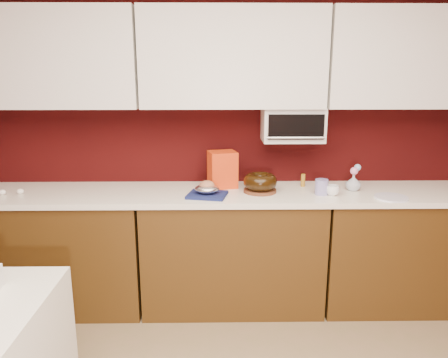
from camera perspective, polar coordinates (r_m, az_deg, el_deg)
The scene contains 27 objects.
wall_back at distance 3.44m, azimuth 1.00°, elevation 5.36°, with size 4.00×0.02×2.50m, color #310606.
base_cabinet_left at distance 3.58m, azimuth -21.01°, elevation -8.89°, with size 1.31×0.58×0.86m, color #472C0E.
base_cabinet_center at distance 3.37m, azimuth 1.12°, elevation -9.38°, with size 1.31×0.58×0.86m, color #472C0E.
base_cabinet_right at distance 3.66m, azimuth 22.70°, elevation -8.54°, with size 1.31×0.58×0.86m, color #472C0E.
countertop at distance 3.22m, azimuth 1.15°, elevation -1.99°, with size 4.00×0.62×0.04m, color white.
upper_cabinet_left at distance 3.46m, azimuth -22.26°, elevation 14.38°, with size 1.31×0.33×0.70m, color white.
upper_cabinet_center at distance 3.24m, azimuth 1.15°, elevation 15.47°, with size 1.31×0.33×0.70m, color white.
upper_cabinet_right at distance 3.55m, azimuth 23.94°, elevation 14.19°, with size 1.31×0.33×0.70m, color white.
toaster_oven at distance 3.33m, azimuth 8.92°, elevation 7.07°, with size 0.45×0.30×0.25m, color white.
toaster_oven_door at distance 3.17m, azimuth 9.40°, elevation 6.73°, with size 0.40×0.02×0.18m, color black.
toaster_oven_handle at distance 3.17m, azimuth 9.40°, elevation 5.35°, with size 0.02×0.02×0.42m, color silver.
cake_base at distance 3.20m, azimuth 4.72°, elevation -1.53°, with size 0.24×0.24×0.02m, color brown.
bundt_cake at distance 3.19m, azimuth 4.74°, elevation -0.33°, with size 0.25×0.25×0.10m, color black.
navy_towel at distance 3.09m, azimuth -2.21°, elevation -2.08°, with size 0.26×0.22×0.02m, color navy.
foil_ham_nest at distance 3.08m, azimuth -2.22°, elevation -1.28°, with size 0.17×0.15×0.06m, color silver.
roasted_ham at distance 3.07m, azimuth -2.23°, elevation -0.83°, with size 0.11×0.09×0.07m, color #B37352.
pandoro_box at distance 3.31m, azimuth -0.20°, elevation 1.28°, with size 0.20×0.18×0.27m, color red.
dark_pan at distance 3.37m, azimuth 4.95°, elevation -0.67°, with size 0.20×0.20×0.03m, color black.
coffee_mug at distance 3.20m, azimuth 14.00°, elevation -1.33°, with size 0.08×0.08×0.09m, color white.
blue_jar at distance 3.20m, azimuth 12.62°, elevation -1.02°, with size 0.09×0.09×0.11m, color #221A92.
flower_vase at distance 3.37m, azimuth 16.54°, elevation -0.34°, with size 0.09×0.09×0.13m, color #A9B2BF.
flower_pink at distance 3.35m, azimuth 16.63°, elevation 1.01°, with size 0.06×0.06×0.06m, color pink.
flower_blue at distance 3.37m, azimuth 17.05°, elevation 1.45°, with size 0.05×0.05×0.05m, color #87B0D9.
china_plate at distance 3.25m, azimuth 21.01°, elevation -2.27°, with size 0.23×0.23×0.01m, color white.
amber_bottle at distance 3.40m, azimuth 10.28°, elevation -0.16°, with size 0.03×0.03×0.10m, color #996B1B.
egg_left at distance 3.50m, azimuth -26.98°, elevation -1.55°, with size 0.05×0.04×0.04m, color white.
egg_right at distance 3.47m, azimuth -25.07°, elevation -1.47°, with size 0.05×0.04×0.04m, color white.
Camera 1 is at (-0.11, -1.15, 1.76)m, focal length 35.00 mm.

